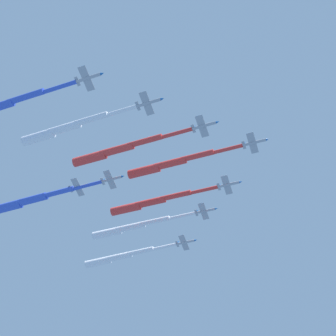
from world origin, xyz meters
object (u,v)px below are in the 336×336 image
(jet_port_inner, at_px, (151,202))
(jet_trail_port, at_px, (32,200))
(jet_lead, at_px, (171,164))
(jet_port_mid, at_px, (131,227))
(jet_starboard_inner, at_px, (117,150))
(jet_starboard_mid, at_px, (65,128))
(jet_port_outer, at_px, (119,257))
(jet_trail_starboard, at_px, (11,205))

(jet_port_inner, xyz_separation_m, jet_trail_port, (-49.54, 1.14, 2.82))
(jet_lead, bearing_deg, jet_port_mid, 114.53)
(jet_starboard_inner, relative_size, jet_port_mid, 0.97)
(jet_port_mid, relative_size, jet_starboard_mid, 1.07)
(jet_port_mid, relative_size, jet_trail_port, 0.95)
(jet_starboard_mid, bearing_deg, jet_port_outer, 81.70)
(jet_starboard_inner, height_order, jet_port_outer, jet_starboard_inner)
(jet_starboard_inner, height_order, jet_starboard_mid, jet_starboard_mid)
(jet_lead, height_order, jet_port_inner, jet_lead)
(jet_port_inner, distance_m, jet_port_mid, 22.80)
(jet_starboard_inner, relative_size, jet_port_outer, 1.01)
(jet_starboard_inner, distance_m, jet_starboard_mid, 20.46)
(jet_starboard_mid, relative_size, jet_trail_port, 0.88)
(jet_port_mid, xyz_separation_m, jet_starboard_mid, (-18.52, -60.47, -0.61))
(jet_port_inner, distance_m, jet_trail_port, 49.64)
(jet_starboard_mid, height_order, jet_port_outer, jet_starboard_mid)
(jet_lead, relative_size, jet_starboard_inner, 0.98)
(jet_lead, xyz_separation_m, jet_port_inner, (-8.43, 19.65, -3.12))
(jet_port_mid, bearing_deg, jet_trail_starboard, -162.14)
(jet_starboard_inner, bearing_deg, jet_trail_port, 141.75)
(jet_port_mid, relative_size, jet_trail_starboard, 1.05)
(jet_starboard_mid, bearing_deg, jet_port_mid, 72.97)
(jet_port_inner, relative_size, jet_trail_starboard, 1.01)
(jet_port_inner, bearing_deg, jet_port_outer, 112.33)
(jet_starboard_mid, xyz_separation_m, jet_trail_starboard, (-30.85, 44.57, 1.37))
(jet_port_outer, bearing_deg, jet_starboard_mid, -98.30)
(jet_lead, relative_size, jet_port_inner, 1.00)
(jet_port_inner, distance_m, jet_port_outer, 43.75)
(jet_port_inner, bearing_deg, jet_starboard_mid, -125.32)
(jet_starboard_inner, bearing_deg, jet_starboard_mid, -148.11)
(jet_port_mid, xyz_separation_m, jet_trail_port, (-39.69, -19.28, 0.44))
(jet_trail_starboard, bearing_deg, jet_port_mid, 17.86)
(jet_starboard_mid, relative_size, jet_port_outer, 0.97)
(jet_port_outer, bearing_deg, jet_starboard_inner, -85.39)
(jet_port_outer, height_order, jet_trail_port, jet_trail_port)
(jet_starboard_inner, height_order, jet_port_mid, jet_port_mid)
(jet_port_mid, bearing_deg, jet_port_outer, 108.65)
(jet_starboard_inner, xyz_separation_m, jet_starboard_mid, (-17.37, -10.81, 0.41))
(jet_lead, height_order, jet_trail_port, jet_lead)
(jet_starboard_inner, distance_m, jet_port_outer, 69.95)
(jet_port_inner, bearing_deg, jet_trail_starboard, 175.64)
(jet_starboard_mid, bearing_deg, jet_trail_port, 117.20)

